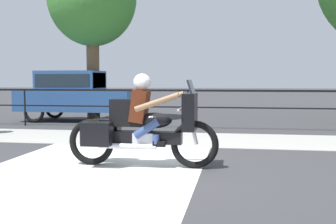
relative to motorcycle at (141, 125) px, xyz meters
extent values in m
plane|color=#38383A|center=(0.16, -0.14, -0.69)|extent=(120.00, 120.00, 0.00)
cube|color=#A8A59E|center=(0.16, 3.26, -0.69)|extent=(44.00, 2.40, 0.01)
cube|color=silver|center=(-0.72, -0.34, -0.69)|extent=(3.48, 6.00, 0.01)
cube|color=black|center=(0.16, 5.41, 0.43)|extent=(36.00, 0.04, 0.06)
cube|color=black|center=(0.16, 5.41, -0.06)|extent=(36.00, 0.03, 0.04)
cylinder|color=black|center=(-4.94, 5.41, -0.12)|extent=(0.05, 0.05, 1.15)
cylinder|color=black|center=(0.16, 5.41, -0.12)|extent=(0.05, 0.05, 1.15)
torus|color=black|center=(0.90, 0.00, -0.30)|extent=(0.78, 0.11, 0.78)
torus|color=black|center=(-0.85, 0.00, -0.30)|extent=(0.78, 0.11, 0.78)
cube|color=black|center=(0.02, 0.00, -0.20)|extent=(1.33, 0.22, 0.20)
cube|color=silver|center=(0.06, 0.00, -0.25)|extent=(0.34, 0.26, 0.26)
ellipsoid|color=black|center=(0.23, 0.00, 0.08)|extent=(0.59, 0.30, 0.26)
cube|color=black|center=(-0.15, 0.00, 0.02)|extent=(0.77, 0.28, 0.08)
cube|color=black|center=(0.82, 0.00, 0.23)|extent=(0.20, 0.57, 0.60)
cube|color=#1E232B|center=(0.84, 0.00, 0.63)|extent=(0.10, 0.49, 0.24)
cylinder|color=silver|center=(0.68, 0.00, 0.28)|extent=(0.04, 0.70, 0.04)
cylinder|color=silver|center=(-0.19, -0.16, -0.33)|extent=(0.96, 0.09, 0.09)
cube|color=black|center=(-0.67, -0.24, -0.13)|extent=(0.48, 0.28, 0.38)
cube|color=black|center=(-0.67, 0.24, -0.13)|extent=(0.48, 0.28, 0.38)
cylinder|color=silver|center=(0.87, 0.00, -0.03)|extent=(0.18, 0.06, 0.53)
cube|color=#4C1E0F|center=(-0.01, 0.00, 0.32)|extent=(0.31, 0.36, 0.56)
sphere|color=#8C6647|center=(0.03, 0.00, 0.69)|extent=(0.23, 0.23, 0.23)
sphere|color=silver|center=(0.03, 0.00, 0.71)|extent=(0.29, 0.29, 0.29)
cylinder|color=#33477A|center=(0.14, -0.15, -0.04)|extent=(0.44, 0.13, 0.34)
cylinder|color=#33477A|center=(0.29, -0.15, -0.20)|extent=(0.11, 0.11, 0.15)
cube|color=black|center=(0.34, -0.15, -0.28)|extent=(0.20, 0.10, 0.09)
cylinder|color=#33477A|center=(0.14, 0.15, -0.04)|extent=(0.44, 0.13, 0.34)
cylinder|color=#33477A|center=(0.29, 0.15, -0.20)|extent=(0.11, 0.11, 0.15)
cube|color=black|center=(0.34, 0.15, -0.28)|extent=(0.20, 0.10, 0.09)
cylinder|color=#8C6647|center=(0.33, -0.30, 0.40)|extent=(0.72, 0.09, 0.32)
cylinder|color=#8C6647|center=(0.33, 0.30, 0.40)|extent=(0.72, 0.09, 0.32)
cube|color=black|center=(-0.31, 0.00, 0.24)|extent=(0.37, 0.27, 0.38)
cube|color=#284C84|center=(-3.86, 7.06, 0.03)|extent=(3.95, 1.73, 0.72)
cube|color=#284C84|center=(-4.10, 7.06, 0.71)|extent=(2.05, 1.52, 0.65)
cube|color=#19232D|center=(-3.09, 7.06, 0.71)|extent=(0.04, 1.35, 0.52)
cube|color=#19232D|center=(-4.10, 7.06, 0.71)|extent=(1.89, 1.56, 0.42)
torus|color=black|center=(-2.63, 6.26, -0.33)|extent=(0.73, 0.11, 0.73)
torus|color=black|center=(-2.63, 7.85, -0.33)|extent=(0.73, 0.11, 0.73)
torus|color=black|center=(-5.08, 6.26, -0.33)|extent=(0.73, 0.11, 0.73)
torus|color=black|center=(-5.08, 7.85, -0.33)|extent=(0.73, 0.11, 0.73)
cylinder|color=brown|center=(-3.35, 7.22, 0.80)|extent=(0.43, 0.43, 2.99)
camera|label=1|loc=(1.57, -6.74, 0.76)|focal=45.00mm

